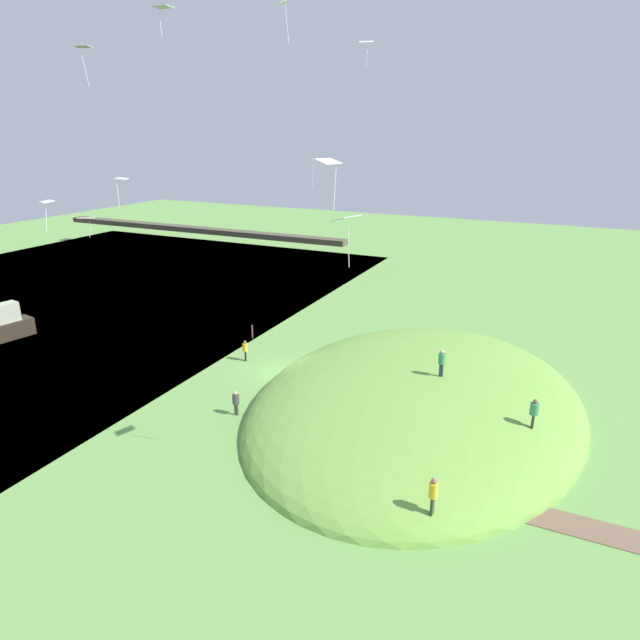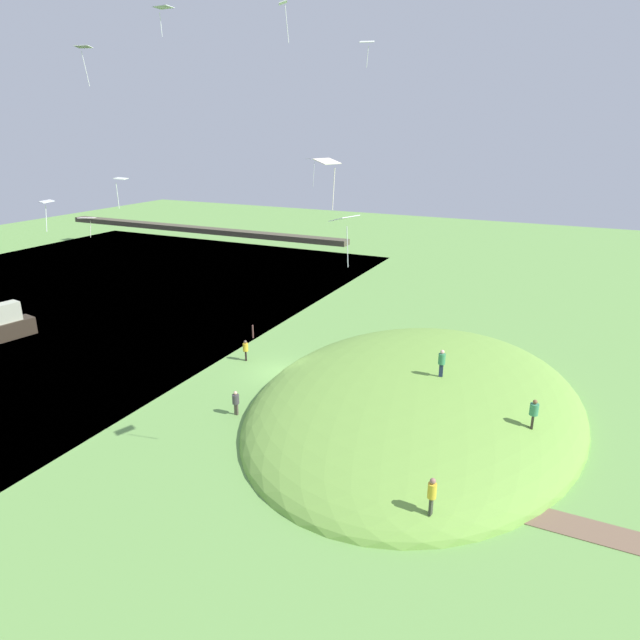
% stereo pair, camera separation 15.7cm
% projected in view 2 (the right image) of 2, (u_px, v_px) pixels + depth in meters
% --- Properties ---
extents(ground_plane, '(160.00, 160.00, 0.00)m').
position_uv_depth(ground_plane, '(282.00, 373.00, 40.22)').
color(ground_plane, '#6A9D4B').
extents(lake_water, '(50.80, 80.00, 0.40)m').
position_uv_depth(lake_water, '(0.00, 317.00, 52.91)').
color(lake_water, '#37587F').
rests_on(lake_water, ground_plane).
extents(grass_hill, '(20.23, 27.33, 4.68)m').
position_uv_depth(grass_hill, '(417.00, 405.00, 35.53)').
color(grass_hill, '#74A544').
rests_on(grass_hill, ground_plane).
extents(bridge_deck_far, '(45.72, 1.80, 0.70)m').
position_uv_depth(bridge_deck_far, '(197.00, 229.00, 77.90)').
color(bridge_deck_far, brown).
extents(boat_on_lake, '(2.54, 5.83, 4.28)m').
position_uv_depth(boat_on_lake, '(0.00, 328.00, 46.14)').
color(boat_on_lake, '#342A1F').
rests_on(boat_on_lake, lake_water).
extents(person_near_shore, '(0.55, 0.55, 1.76)m').
position_uv_depth(person_near_shore, '(442.00, 360.00, 33.72)').
color(person_near_shore, '#1C2843').
rests_on(person_near_shore, grass_hill).
extents(person_with_child, '(0.43, 0.43, 1.59)m').
position_uv_depth(person_with_child, '(236.00, 400.00, 33.96)').
color(person_with_child, '#51463D').
rests_on(person_with_child, ground_plane).
extents(person_watching_kites, '(0.45, 0.45, 1.84)m').
position_uv_depth(person_watching_kites, '(432.00, 492.00, 23.55)').
color(person_watching_kites, '#373B2E').
rests_on(person_watching_kites, grass_hill).
extents(person_on_hilltop, '(0.48, 0.48, 1.68)m').
position_uv_depth(person_on_hilltop, '(534.00, 411.00, 29.25)').
color(person_on_hilltop, '#3A2E2A').
rests_on(person_on_hilltop, grass_hill).
extents(person_walking_path, '(0.55, 0.55, 1.64)m').
position_uv_depth(person_walking_path, '(246.00, 348.00, 42.01)').
color(person_walking_path, black).
rests_on(person_walking_path, ground_plane).
extents(kite_0, '(1.24, 1.12, 1.41)m').
position_uv_depth(kite_0, '(87.00, 219.00, 36.67)').
color(kite_0, silver).
extents(kite_1, '(1.10, 1.33, 2.22)m').
position_uv_depth(kite_1, '(345.00, 220.00, 23.54)').
color(kite_1, white).
extents(kite_2, '(1.05, 0.76, 1.55)m').
position_uv_depth(kite_2, '(163.00, 8.00, 31.24)').
color(kite_2, white).
extents(kite_3, '(0.94, 0.81, 1.51)m').
position_uv_depth(kite_3, '(47.00, 203.00, 27.29)').
color(kite_3, white).
extents(kite_4, '(1.06, 0.97, 2.23)m').
position_uv_depth(kite_4, '(312.00, 161.00, 43.60)').
color(kite_4, white).
extents(kite_5, '(0.73, 0.82, 1.35)m').
position_uv_depth(kite_5, '(121.00, 181.00, 24.88)').
color(kite_5, silver).
extents(kite_6, '(1.14, 0.91, 1.73)m').
position_uv_depth(kite_6, '(367.00, 43.00, 38.25)').
color(kite_6, white).
extents(kite_7, '(0.72, 0.78, 2.05)m').
position_uv_depth(kite_7, '(284.00, 7.00, 29.35)').
color(kite_7, white).
extents(kite_8, '(1.02, 0.85, 2.16)m').
position_uv_depth(kite_8, '(84.00, 50.00, 31.82)').
color(kite_8, white).
extents(kite_9, '(0.97, 1.19, 2.09)m').
position_uv_depth(kite_9, '(328.00, 164.00, 22.91)').
color(kite_9, white).
extents(mooring_post, '(0.14, 0.14, 1.14)m').
position_uv_depth(mooring_post, '(253.00, 332.00, 46.76)').
color(mooring_post, brown).
rests_on(mooring_post, ground_plane).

